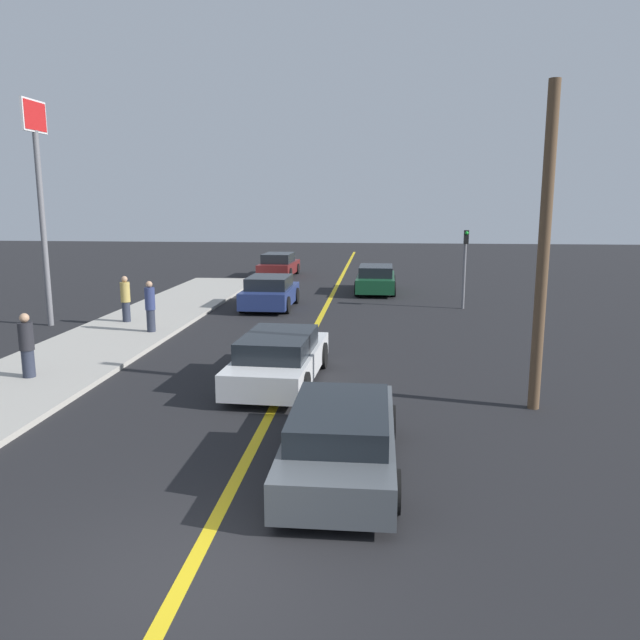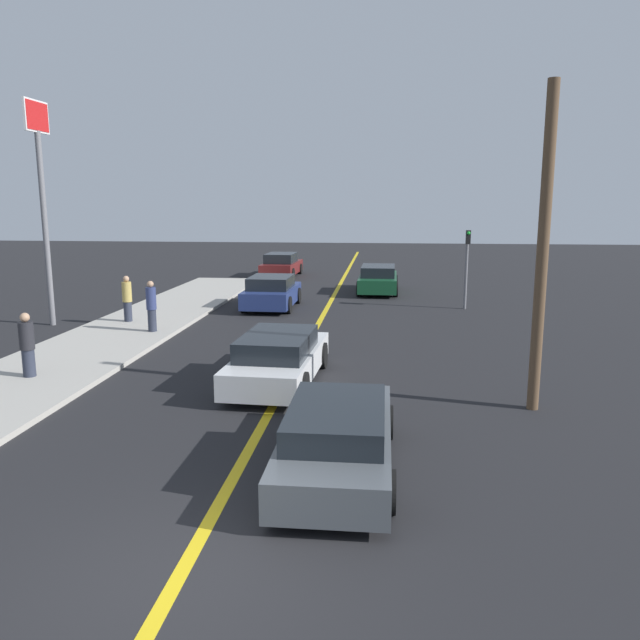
# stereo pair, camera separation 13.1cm
# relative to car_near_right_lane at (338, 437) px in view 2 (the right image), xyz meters

# --- Properties ---
(ground_plane) EXTENTS (120.00, 120.00, 0.00)m
(ground_plane) POSITION_rel_car_near_right_lane_xyz_m (-1.63, -3.19, -0.58)
(ground_plane) COLOR black
(road_center_line) EXTENTS (0.20, 60.00, 0.01)m
(road_center_line) POSITION_rel_car_near_right_lane_xyz_m (-1.63, 14.81, -0.58)
(road_center_line) COLOR gold
(road_center_line) RESTS_ON ground_plane
(sidewalk_left) EXTENTS (3.53, 27.47, 0.13)m
(sidewalk_left) POSITION_rel_car_near_right_lane_xyz_m (-7.89, 10.54, -0.51)
(sidewalk_left) COLOR #ADA89E
(sidewalk_left) RESTS_ON ground_plane
(car_near_right_lane) EXTENTS (1.86, 4.57, 1.17)m
(car_near_right_lane) POSITION_rel_car_near_right_lane_xyz_m (0.00, 0.00, 0.00)
(car_near_right_lane) COLOR #4C5156
(car_near_right_lane) RESTS_ON ground_plane
(car_ahead_center) EXTENTS (2.07, 4.74, 1.25)m
(car_ahead_center) POSITION_rel_car_near_right_lane_xyz_m (-1.80, 4.86, 0.04)
(car_ahead_center) COLOR silver
(car_ahead_center) RESTS_ON ground_plane
(car_far_distant) EXTENTS (2.02, 4.03, 1.34)m
(car_far_distant) POSITION_rel_car_near_right_lane_xyz_m (-3.90, 15.47, 0.07)
(car_far_distant) COLOR navy
(car_far_distant) RESTS_ON ground_plane
(car_parked_left_lot) EXTENTS (1.95, 4.44, 1.31)m
(car_parked_left_lot) POSITION_rel_car_near_right_lane_xyz_m (0.40, 20.42, 0.07)
(car_parked_left_lot) COLOR #144728
(car_parked_left_lot) RESTS_ON ground_plane
(car_oncoming_far) EXTENTS (2.06, 4.27, 1.36)m
(car_oncoming_far) POSITION_rel_car_near_right_lane_xyz_m (-5.32, 26.51, 0.07)
(car_oncoming_far) COLOR maroon
(car_oncoming_far) RESTS_ON ground_plane
(pedestrian_mid_group) EXTENTS (0.35, 0.35, 1.58)m
(pedestrian_mid_group) POSITION_rel_car_near_right_lane_xyz_m (-7.89, 4.33, 0.34)
(pedestrian_mid_group) COLOR #282D3D
(pedestrian_mid_group) RESTS_ON sidewalk_left
(pedestrian_far_standing) EXTENTS (0.33, 0.33, 1.67)m
(pedestrian_far_standing) POSITION_rel_car_near_right_lane_xyz_m (-6.86, 9.84, 0.39)
(pedestrian_far_standing) COLOR #282D3D
(pedestrian_far_standing) RESTS_ON sidewalk_left
(pedestrian_by_sign) EXTENTS (0.33, 0.33, 1.63)m
(pedestrian_by_sign) POSITION_rel_car_near_right_lane_xyz_m (-8.36, 11.44, 0.37)
(pedestrian_by_sign) COLOR #282D3D
(pedestrian_by_sign) RESTS_ON sidewalk_left
(traffic_light) EXTENTS (0.18, 0.40, 3.21)m
(traffic_light) POSITION_rel_car_near_right_lane_xyz_m (4.01, 16.06, 1.44)
(traffic_light) COLOR slate
(traffic_light) RESTS_ON ground_plane
(roadside_sign) EXTENTS (0.20, 1.45, 7.68)m
(roadside_sign) POSITION_rel_car_near_right_lane_xyz_m (-11.04, 11.14, 4.71)
(roadside_sign) COLOR slate
(roadside_sign) RESTS_ON ground_plane
(utility_pole) EXTENTS (0.24, 0.24, 6.69)m
(utility_pole) POSITION_rel_car_near_right_lane_xyz_m (3.90, 3.51, 2.77)
(utility_pole) COLOR brown
(utility_pole) RESTS_ON ground_plane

